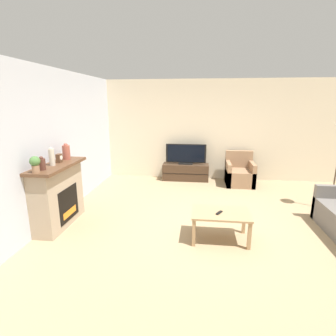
# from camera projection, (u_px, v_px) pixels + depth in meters

# --- Properties ---
(ground_plane) EXTENTS (24.00, 24.00, 0.00)m
(ground_plane) POSITION_uv_depth(u_px,v_px,m) (213.00, 224.00, 4.66)
(ground_plane) COLOR #9E8460
(wall_back) EXTENTS (12.00, 0.06, 2.70)m
(wall_back) POSITION_uv_depth(u_px,v_px,m) (210.00, 130.00, 7.15)
(wall_back) COLOR beige
(wall_back) RESTS_ON ground
(wall_left) EXTENTS (0.06, 12.00, 2.70)m
(wall_left) POSITION_uv_depth(u_px,v_px,m) (52.00, 146.00, 4.66)
(wall_left) COLOR silver
(wall_left) RESTS_ON ground
(fireplace) EXTENTS (0.48, 1.27, 1.10)m
(fireplace) POSITION_uv_depth(u_px,v_px,m) (58.00, 195.00, 4.51)
(fireplace) COLOR tan
(fireplace) RESTS_ON ground
(mantel_vase_left) EXTENTS (0.11, 0.11, 0.21)m
(mantel_vase_left) POSITION_uv_depth(u_px,v_px,m) (42.00, 164.00, 3.99)
(mantel_vase_left) COLOR #512D23
(mantel_vase_left) RESTS_ON fireplace
(mantel_vase_centre_left) EXTENTS (0.09, 0.09, 0.31)m
(mantel_vase_centre_left) POSITION_uv_depth(u_px,v_px,m) (52.00, 157.00, 4.25)
(mantel_vase_centre_left) COLOR beige
(mantel_vase_centre_left) RESTS_ON fireplace
(mantel_vase_right) EXTENTS (0.13, 0.13, 0.30)m
(mantel_vase_right) POSITION_uv_depth(u_px,v_px,m) (66.00, 152.00, 4.71)
(mantel_vase_right) COLOR #994C3D
(mantel_vase_right) RESTS_ON fireplace
(mantel_clock) EXTENTS (0.08, 0.11, 0.15)m
(mantel_clock) POSITION_uv_depth(u_px,v_px,m) (59.00, 158.00, 4.48)
(mantel_clock) COLOR brown
(mantel_clock) RESTS_ON fireplace
(potted_plant) EXTENTS (0.15, 0.15, 0.25)m
(potted_plant) POSITION_uv_depth(u_px,v_px,m) (35.00, 163.00, 3.82)
(potted_plant) COLOR #936B4C
(potted_plant) RESTS_ON fireplace
(tv_stand) EXTENTS (1.25, 0.42, 0.45)m
(tv_stand) POSITION_uv_depth(u_px,v_px,m) (186.00, 172.00, 7.24)
(tv_stand) COLOR #422D1E
(tv_stand) RESTS_ON ground
(tv) EXTENTS (1.09, 0.18, 0.55)m
(tv) POSITION_uv_depth(u_px,v_px,m) (186.00, 155.00, 7.12)
(tv) COLOR black
(tv) RESTS_ON tv_stand
(armchair) EXTENTS (0.70, 0.76, 0.85)m
(armchair) POSITION_uv_depth(u_px,v_px,m) (239.00, 174.00, 6.84)
(armchair) COLOR #937051
(armchair) RESTS_ON ground
(coffee_table) EXTENTS (0.89, 0.58, 0.46)m
(coffee_table) POSITION_uv_depth(u_px,v_px,m) (221.00, 216.00, 4.06)
(coffee_table) COLOR #A37F56
(coffee_table) RESTS_ON ground
(remote) EXTENTS (0.11, 0.15, 0.02)m
(remote) POSITION_uv_depth(u_px,v_px,m) (219.00, 213.00, 4.00)
(remote) COLOR black
(remote) RESTS_ON coffee_table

